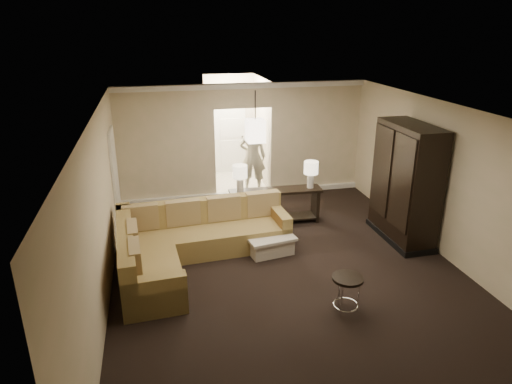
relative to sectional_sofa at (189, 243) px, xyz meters
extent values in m
plane|color=black|center=(1.66, -0.87, -0.38)|extent=(8.00, 8.00, 0.00)
cube|color=beige|center=(1.66, 3.13, 1.02)|extent=(6.00, 0.04, 2.80)
cube|color=beige|center=(1.66, -4.87, 1.02)|extent=(6.00, 0.04, 2.80)
cube|color=beige|center=(-1.34, -0.87, 1.02)|extent=(0.04, 8.00, 2.80)
cube|color=beige|center=(4.66, -0.87, 1.02)|extent=(0.04, 8.00, 2.80)
cube|color=white|center=(1.66, -0.87, 2.42)|extent=(6.00, 8.00, 0.02)
cube|color=white|center=(1.66, 3.08, 2.35)|extent=(6.00, 0.10, 0.12)
cube|color=white|center=(1.66, 3.08, -0.32)|extent=(6.00, 0.10, 0.12)
cube|color=white|center=(-1.31, 1.93, 0.67)|extent=(0.05, 0.90, 2.10)
cube|color=white|center=(1.66, 4.13, -0.38)|extent=(1.40, 2.00, 0.01)
cube|color=#EFE1C4|center=(0.96, 4.13, 1.02)|extent=(0.04, 2.00, 2.80)
cube|color=#EFE1C4|center=(2.36, 4.13, 1.02)|extent=(0.04, 2.00, 2.80)
cube|color=#EFE1C4|center=(1.66, 5.13, 1.02)|extent=(1.40, 0.04, 2.80)
cube|color=white|center=(1.66, 5.10, 0.67)|extent=(0.90, 0.05, 2.10)
cube|color=brown|center=(0.36, 0.37, -0.16)|extent=(3.23, 1.15, 0.44)
cube|color=brown|center=(-0.67, -0.92, -0.16)|extent=(1.04, 1.54, 0.44)
cube|color=brown|center=(0.33, 0.72, 0.31)|extent=(3.18, 0.46, 0.49)
cube|color=brown|center=(-1.05, -0.41, 0.31)|extent=(0.42, 2.55, 0.49)
cube|color=brown|center=(1.83, 0.46, -0.05)|extent=(0.27, 0.96, 0.66)
cube|color=brown|center=(-0.63, -1.55, -0.05)|extent=(0.96, 0.27, 0.66)
cube|color=olive|center=(-0.82, 0.59, 0.33)|extent=(0.66, 0.21, 0.49)
cube|color=olive|center=(-0.03, 0.64, 0.33)|extent=(0.66, 0.21, 0.49)
cube|color=olive|center=(0.76, 0.69, 0.33)|extent=(0.66, 0.21, 0.49)
cube|color=olive|center=(1.55, 0.74, 0.33)|extent=(0.66, 0.21, 0.49)
cube|color=olive|center=(-0.94, -0.30, 0.33)|extent=(0.21, 0.64, 0.49)
cube|color=olive|center=(-0.89, -1.04, 0.33)|extent=(0.21, 0.64, 0.49)
cube|color=beige|center=(1.50, 0.13, -0.23)|extent=(0.91, 0.91, 0.30)
cube|color=beige|center=(1.50, 0.13, -0.05)|extent=(1.02, 1.02, 0.05)
cube|color=black|center=(1.46, 0.07, -0.02)|extent=(0.07, 0.15, 0.02)
cube|color=beige|center=(1.61, 0.28, -0.02)|extent=(0.24, 0.29, 0.01)
cube|color=black|center=(1.99, 1.32, 0.36)|extent=(2.00, 0.54, 0.05)
cube|color=black|center=(1.09, 1.36, -0.02)|extent=(0.09, 0.41, 0.72)
cube|color=black|center=(2.89, 1.27, -0.02)|extent=(0.09, 0.41, 0.72)
cube|color=black|center=(1.99, 1.32, -0.27)|extent=(1.91, 0.49, 0.04)
cube|color=black|center=(4.26, 0.02, 0.79)|extent=(0.65, 1.56, 2.34)
cube|color=black|center=(3.92, -0.37, 0.96)|extent=(0.03, 0.69, 1.79)
cube|color=black|center=(3.92, 0.41, 0.96)|extent=(0.03, 0.69, 1.79)
cube|color=black|center=(4.26, 0.02, -0.32)|extent=(0.69, 1.63, 0.11)
cylinder|color=black|center=(2.17, -2.07, 0.19)|extent=(0.47, 0.47, 0.04)
torus|color=silver|center=(2.17, -2.07, -0.27)|extent=(0.39, 0.39, 0.03)
cylinder|color=silver|center=(2.35, -2.13, -0.10)|extent=(0.03, 0.03, 0.56)
cylinder|color=silver|center=(2.13, -1.90, -0.10)|extent=(0.03, 0.03, 0.56)
cylinder|color=silver|center=(2.04, -2.20, -0.10)|extent=(0.03, 0.03, 0.56)
cylinder|color=silver|center=(1.22, 1.35, 0.54)|extent=(0.14, 0.14, 0.32)
cylinder|color=beige|center=(1.22, 1.35, 0.84)|extent=(0.31, 0.31, 0.27)
cylinder|color=silver|center=(2.75, 1.28, 0.54)|extent=(0.14, 0.14, 0.32)
cylinder|color=beige|center=(2.75, 1.28, 0.84)|extent=(0.31, 0.31, 0.27)
cylinder|color=black|center=(1.66, 1.83, 2.12)|extent=(0.02, 0.02, 0.60)
cube|color=#FFE7C6|center=(1.66, 1.83, 1.57)|extent=(0.38, 0.38, 0.48)
imported|color=beige|center=(1.95, 3.43, 0.64)|extent=(0.84, 0.68, 2.03)
camera|label=1|loc=(-0.46, -7.49, 3.74)|focal=32.00mm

